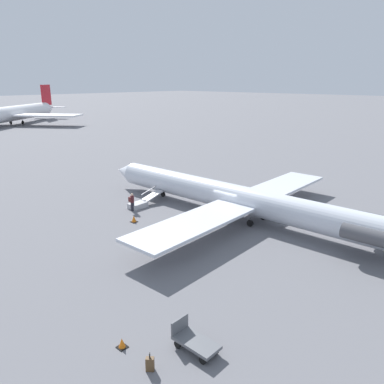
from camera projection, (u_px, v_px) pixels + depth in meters
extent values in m
plane|color=slate|center=(231.00, 216.00, 34.44)|extent=(600.00, 600.00, 0.00)
cylinder|color=silver|center=(232.00, 197.00, 33.91)|extent=(27.43, 3.17, 2.37)
cone|color=silver|center=(126.00, 171.00, 43.36)|extent=(2.67, 2.39, 2.32)
cube|color=silver|center=(193.00, 223.00, 28.10)|extent=(4.12, 11.60, 0.24)
cube|color=silver|center=(282.00, 186.00, 38.10)|extent=(4.12, 11.60, 0.24)
cylinder|color=#4C4C51|center=(363.00, 235.00, 25.11)|extent=(2.87, 1.15, 1.06)
cylinder|color=#4C4C51|center=(378.00, 221.00, 27.51)|extent=(2.87, 1.15, 1.06)
cylinder|color=black|center=(163.00, 194.00, 39.96)|extent=(0.59, 0.16, 0.59)
cylinder|color=#4C4C51|center=(163.00, 191.00, 39.85)|extent=(0.11, 0.11, 0.18)
cylinder|color=black|center=(250.00, 223.00, 31.86)|extent=(0.59, 0.16, 0.59)
cylinder|color=#4C4C51|center=(250.00, 219.00, 31.75)|extent=(0.11, 0.11, 0.18)
cylinder|color=black|center=(263.00, 217.00, 33.40)|extent=(0.59, 0.16, 0.59)
cylinder|color=#4C4C51|center=(263.00, 213.00, 33.29)|extent=(0.11, 0.11, 0.18)
cylinder|color=white|center=(7.00, 114.00, 100.90)|extent=(27.26, 36.01, 4.03)
cone|color=white|center=(49.00, 108.00, 123.03)|extent=(6.26, 6.56, 3.95)
cube|color=red|center=(46.00, 95.00, 120.81)|extent=(3.54, 4.79, 6.45)
cube|color=white|center=(48.00, 107.00, 122.45)|extent=(10.60, 8.52, 0.20)
cube|color=white|center=(48.00, 115.00, 101.64)|extent=(17.88, 15.33, 0.40)
cylinder|color=black|center=(23.00, 123.00, 105.36)|extent=(0.78, 0.96, 1.00)
cylinder|color=gray|center=(23.00, 120.00, 105.17)|extent=(0.18, 0.18, 0.31)
cylinder|color=black|center=(11.00, 122.00, 105.81)|extent=(0.78, 0.96, 1.00)
cylinder|color=gray|center=(11.00, 120.00, 105.62)|extent=(0.18, 0.18, 0.31)
cube|color=#B2B2B7|center=(138.00, 205.00, 36.56)|extent=(1.15, 1.83, 0.50)
cube|color=#B2B2B7|center=(153.00, 195.00, 37.85)|extent=(0.97, 2.26, 0.68)
cube|color=#B2B2B7|center=(149.00, 190.00, 37.99)|extent=(0.13, 2.22, 0.62)
cube|color=#23232D|center=(132.00, 207.00, 35.62)|extent=(0.21, 0.29, 0.85)
cylinder|color=#4C1E23|center=(132.00, 199.00, 35.41)|extent=(0.36, 0.36, 0.65)
sphere|color=beige|center=(132.00, 195.00, 35.28)|extent=(0.24, 0.24, 0.24)
cube|color=#592323|center=(130.00, 199.00, 35.20)|extent=(0.29, 0.19, 0.44)
cube|color=#595B60|center=(196.00, 342.00, 17.16)|extent=(2.21, 1.12, 0.16)
cube|color=#595B60|center=(180.00, 325.00, 17.71)|extent=(0.09, 1.10, 0.70)
cylinder|color=black|center=(178.00, 344.00, 17.42)|extent=(0.36, 0.12, 0.36)
cylinder|color=black|center=(190.00, 335.00, 18.04)|extent=(0.36, 0.12, 0.36)
cylinder|color=black|center=(203.00, 360.00, 16.42)|extent=(0.36, 0.12, 0.36)
cylinder|color=black|center=(215.00, 350.00, 17.05)|extent=(0.36, 0.12, 0.36)
cube|color=brown|center=(150.00, 364.00, 16.01)|extent=(0.42, 0.40, 0.64)
cube|color=black|center=(150.00, 356.00, 15.89)|extent=(0.11, 0.12, 0.24)
cube|color=black|center=(134.00, 222.00, 32.92)|extent=(0.55, 0.55, 0.03)
cone|color=orange|center=(134.00, 219.00, 32.84)|extent=(0.43, 0.43, 0.61)
cube|color=black|center=(122.00, 347.00, 17.47)|extent=(0.45, 0.45, 0.03)
cone|color=orange|center=(122.00, 343.00, 17.41)|extent=(0.35, 0.35, 0.50)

